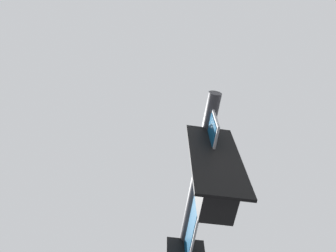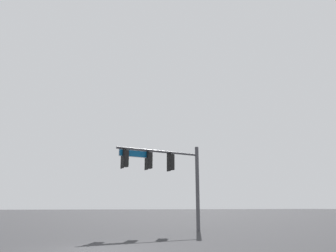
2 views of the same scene
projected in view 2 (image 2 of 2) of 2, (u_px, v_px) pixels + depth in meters
ground_plane at (100, 250)px, 12.54m from camera, size 400.00×400.00×0.00m
signal_pole_near at (169, 170)px, 22.66m from camera, size 6.37×1.42×5.93m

